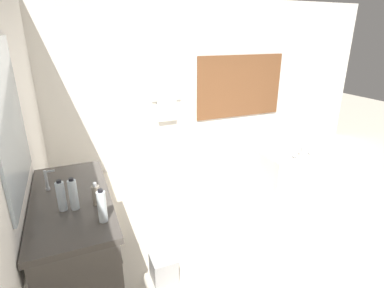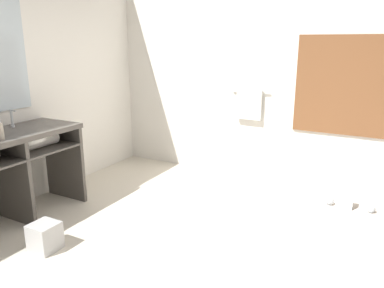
{
  "view_description": "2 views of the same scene",
  "coord_description": "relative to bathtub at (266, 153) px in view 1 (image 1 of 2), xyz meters",
  "views": [
    {
      "loc": [
        -1.79,
        -2.48,
        2.16
      ],
      "look_at": [
        -0.41,
        0.82,
        0.83
      ],
      "focal_mm": 28.0,
      "sensor_mm": 36.0,
      "label": 1
    },
    {
      "loc": [
        1.3,
        -2.28,
        1.73
      ],
      "look_at": [
        -0.28,
        0.62,
        0.83
      ],
      "focal_mm": 35.0,
      "sensor_mm": 36.0,
      "label": 2
    }
  ],
  "objects": [
    {
      "name": "vanity_counter",
      "position": [
        -2.98,
        -1.37,
        0.35
      ],
      "size": [
        0.62,
        1.38,
        0.9
      ],
      "color": "#4C4742",
      "rests_on": "ground_plane"
    },
    {
      "name": "water_bottle_2",
      "position": [
        -2.77,
        -1.84,
        0.71
      ],
      "size": [
        0.06,
        0.06,
        0.25
      ],
      "color": "white",
      "rests_on": "vanity_counter"
    },
    {
      "name": "ground_plane",
      "position": [
        -1.11,
        -1.28,
        -0.31
      ],
      "size": [
        16.0,
        16.0,
        0.0
      ],
      "primitive_type": "plane",
      "color": "beige",
      "rests_on": "ground"
    },
    {
      "name": "soap_dispenser",
      "position": [
        -2.79,
        -1.58,
        0.67
      ],
      "size": [
        0.06,
        0.06,
        0.18
      ],
      "color": "gray",
      "rests_on": "vanity_counter"
    },
    {
      "name": "wall_back_with_blinds",
      "position": [
        -1.07,
        0.95,
        1.04
      ],
      "size": [
        7.4,
        0.13,
        2.7
      ],
      "color": "white",
      "rests_on": "ground_plane"
    },
    {
      "name": "sink_faucet",
      "position": [
        -3.15,
        -1.19,
        0.68
      ],
      "size": [
        0.09,
        0.04,
        0.18
      ],
      "color": "silver",
      "rests_on": "vanity_counter"
    },
    {
      "name": "water_bottle_3",
      "position": [
        -2.95,
        -1.59,
        0.71
      ],
      "size": [
        0.06,
        0.06,
        0.26
      ],
      "color": "white",
      "rests_on": "vanity_counter"
    },
    {
      "name": "bathtub",
      "position": [
        0.0,
        0.0,
        0.0
      ],
      "size": [
        0.92,
        1.82,
        0.68
      ],
      "color": "silver",
      "rests_on": "ground_plane"
    },
    {
      "name": "water_bottle_1",
      "position": [
        -3.04,
        -1.57,
        0.71
      ],
      "size": [
        0.06,
        0.06,
        0.25
      ],
      "color": "white",
      "rests_on": "vanity_counter"
    },
    {
      "name": "wall_left_with_mirror",
      "position": [
        -3.34,
        -1.28,
        1.05
      ],
      "size": [
        0.08,
        7.4,
        2.7
      ],
      "color": "white",
      "rests_on": "ground_plane"
    },
    {
      "name": "waste_bin",
      "position": [
        -2.29,
        -1.64,
        -0.19
      ],
      "size": [
        0.22,
        0.22,
        0.24
      ],
      "color": "#B2B2B2",
      "rests_on": "ground_plane"
    },
    {
      "name": "bath_mat",
      "position": [
        -0.09,
        -1.36,
        -0.3
      ],
      "size": [
        0.49,
        0.79,
        0.02
      ],
      "color": "white",
      "rests_on": "ground_plane"
    }
  ]
}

